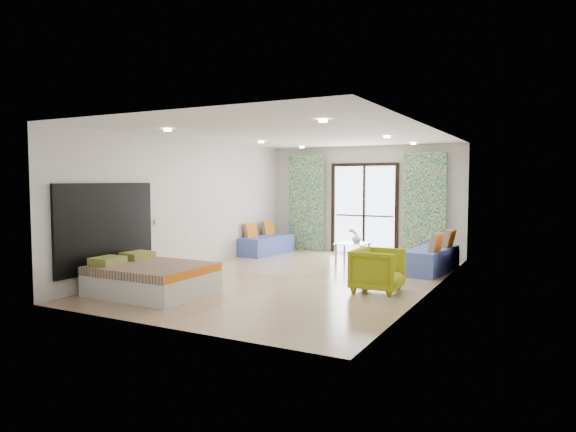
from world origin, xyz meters
The scene contains 24 objects.
floor centered at (0.00, 0.00, 0.00)m, with size 5.00×7.50×0.01m, color #A28260, non-canonical shape.
ceiling centered at (0.00, 0.00, 2.70)m, with size 5.00×7.50×0.01m, color silver, non-canonical shape.
wall_back centered at (0.00, 3.75, 1.35)m, with size 5.00×0.01×2.70m, color silver, non-canonical shape.
wall_front centered at (0.00, -3.75, 1.35)m, with size 5.00×0.01×2.70m, color silver, non-canonical shape.
wall_left centered at (-2.50, 0.00, 1.35)m, with size 0.01×7.50×2.70m, color silver, non-canonical shape.
wall_right centered at (2.50, 0.00, 1.35)m, with size 0.01×7.50×2.70m, color silver, non-canonical shape.
balcony_door centered at (0.00, 3.72, 1.26)m, with size 1.76×0.08×2.28m.
balcony_rail centered at (0.00, 3.73, 0.95)m, with size 1.52×0.03×0.04m, color #595451.
curtain_left centered at (-1.55, 3.57, 1.25)m, with size 1.00×0.10×2.50m, color beige.
curtain_right centered at (1.55, 3.57, 1.25)m, with size 1.00×0.10×2.50m, color beige.
downlight_a centered at (-1.40, -2.00, 2.67)m, with size 0.12×0.12×0.02m, color #FFE0B2.
downlight_b centered at (1.40, -2.00, 2.67)m, with size 0.12×0.12×0.02m, color #FFE0B2.
downlight_c centered at (-1.40, 1.00, 2.67)m, with size 0.12×0.12×0.02m, color #FFE0B2.
downlight_d centered at (1.40, 1.00, 2.67)m, with size 0.12×0.12×0.02m, color #FFE0B2.
downlight_e centered at (-1.40, 3.00, 2.67)m, with size 0.12×0.12×0.02m, color #FFE0B2.
downlight_f centered at (1.40, 3.00, 2.67)m, with size 0.12×0.12×0.02m, color #FFE0B2.
headboard centered at (-2.46, -2.37, 1.05)m, with size 0.06×2.10×1.50m, color black.
switch_plate centered at (-2.47, -1.12, 1.05)m, with size 0.02×0.10×0.10m, color silver.
bed centered at (-1.47, -2.37, 0.25)m, with size 1.76×1.44×0.61m.
daybed_left centered at (-2.11, 2.43, 0.25)m, with size 0.77×1.66×0.80m.
daybed_right centered at (2.12, 1.78, 0.26)m, with size 0.85×1.79×0.85m.
coffee_table centered at (0.28, 2.18, 0.39)m, with size 0.69×0.69×0.77m.
vase centered at (0.35, 2.25, 0.54)m, with size 0.20×0.21×0.20m, color white.
armchair centered at (1.72, -0.46, 0.39)m, with size 0.77×0.72×0.79m, color #9AA114.
Camera 1 is at (4.34, -8.61, 1.85)m, focal length 32.00 mm.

